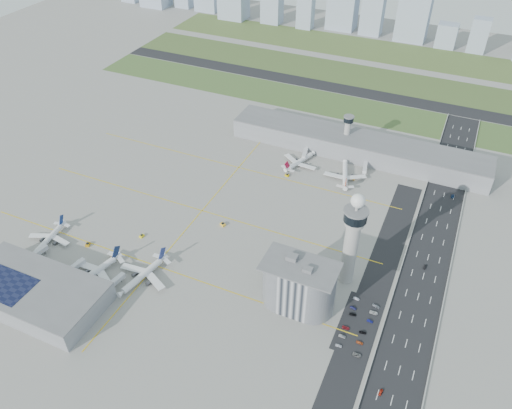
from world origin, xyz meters
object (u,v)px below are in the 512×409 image
at_px(car_lot_7, 360,343).
at_px(car_hw_1, 425,267).
at_px(car_lot_9, 370,321).
at_px(car_lot_11, 376,306).
at_px(car_hw_4, 446,153).
at_px(car_lot_0, 339,346).
at_px(car_lot_1, 342,336).
at_px(car_lot_2, 346,328).
at_px(tug_1, 142,236).
at_px(admin_building, 299,285).
at_px(car_lot_10, 374,313).
at_px(jet_bridge_near_0, 29,260).
at_px(airplane_far_a, 300,159).
at_px(car_lot_8, 363,332).
at_px(jet_bridge_near_2, 107,290).
at_px(jet_bridge_far_0, 306,150).
at_px(tug_0, 88,244).
at_px(tug_5, 353,178).
at_px(airplane_far_b, 345,172).
at_px(car_lot_4, 353,308).
at_px(tug_2, 114,255).
at_px(jet_bridge_near_1, 67,275).
at_px(control_tower, 352,236).
at_px(jet_bridge_far_1, 365,164).
at_px(car_lot_5, 356,299).
at_px(car_hw_0, 381,392).
at_px(airplane_near_a, 48,236).
at_px(airplane_near_b, 93,270).
at_px(car_lot_6, 357,355).
at_px(secondary_tower, 347,131).
at_px(tug_4, 287,175).
at_px(tug_3, 223,224).

xyz_separation_m(car_lot_7, car_hw_1, (22.23, 71.77, 0.10)).
distance_m(car_lot_9, car_lot_11, 11.99).
bearing_deg(car_hw_4, car_lot_0, -102.73).
relative_size(car_lot_1, car_lot_2, 0.93).
bearing_deg(car_hw_1, tug_1, -160.33).
bearing_deg(admin_building, car_lot_10, 14.53).
xyz_separation_m(jet_bridge_near_0, car_hw_1, (227.39, 98.64, -2.21)).
relative_size(airplane_far_a, car_lot_11, 8.52).
bearing_deg(car_lot_8, jet_bridge_near_2, 93.23).
height_order(jet_bridge_near_0, car_lot_10, jet_bridge_near_0).
distance_m(jet_bridge_far_0, tug_0, 188.81).
relative_size(jet_bridge_near_0, car_hw_4, 4.14).
xyz_separation_m(tug_5, car_lot_10, (46.44, -122.91, -0.29)).
bearing_deg(airplane_far_b, tug_1, 123.20).
xyz_separation_m(car_lot_4, car_lot_8, (9.36, -14.57, -0.01)).
bearing_deg(tug_2, jet_bridge_near_0, 151.54).
bearing_deg(car_lot_0, car_lot_11, -22.15).
bearing_deg(jet_bridge_near_1, car_hw_1, -53.45).
bearing_deg(car_lot_0, tug_0, 83.96).
distance_m(control_tower, tug_1, 140.69).
height_order(car_lot_7, car_hw_4, car_hw_4).
bearing_deg(airplane_far_b, jet_bridge_far_1, -43.52).
relative_size(car_lot_0, car_lot_5, 0.98).
relative_size(jet_bridge_near_2, car_hw_0, 3.73).
bearing_deg(jet_bridge_far_1, car_lot_4, 1.93).
height_order(car_lot_1, car_lot_11, car_lot_11).
bearing_deg(car_hw_4, car_lot_1, -102.95).
height_order(control_tower, car_lot_11, control_tower).
relative_size(airplane_near_a, tug_2, 12.53).
xyz_separation_m(admin_building, airplane_near_b, (-120.61, -31.60, -9.48)).
distance_m(car_lot_1, car_lot_8, 11.95).
height_order(car_lot_6, car_hw_4, car_lot_6).
xyz_separation_m(jet_bridge_near_1, car_lot_4, (165.52, 48.60, -2.20)).
relative_size(car_lot_10, car_hw_0, 1.24).
bearing_deg(secondary_tower, jet_bridge_near_1, -118.17).
xyz_separation_m(tug_4, car_lot_1, (82.76, -128.93, -0.28)).
height_order(car_lot_0, car_lot_9, car_lot_0).
distance_m(car_lot_8, car_hw_1, 68.41).
bearing_deg(car_hw_0, tug_0, -178.03).
height_order(car_lot_6, car_hw_1, car_lot_6).
bearing_deg(airplane_near_a, car_lot_11, 92.49).
bearing_deg(tug_1, secondary_tower, -111.60).
height_order(airplane_near_b, car_lot_2, airplane_near_b).
distance_m(car_lot_1, car_lot_9, 19.84).
relative_size(jet_bridge_far_1, car_hw_0, 3.73).
bearing_deg(tug_4, tug_3, 174.88).
distance_m(airplane_far_b, jet_bridge_far_0, 44.52).
bearing_deg(secondary_tower, airplane_far_a, -127.31).
relative_size(tug_3, car_lot_8, 0.96).
xyz_separation_m(airplane_far_a, car_lot_4, (79.48, -127.02, -4.50)).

